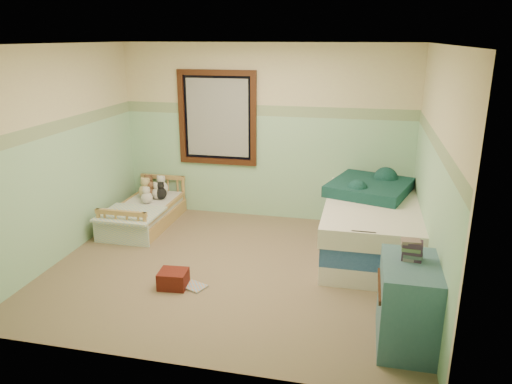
% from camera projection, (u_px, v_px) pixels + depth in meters
% --- Properties ---
extents(floor, '(4.20, 3.60, 0.02)m').
position_uv_depth(floor, '(233.00, 269.00, 5.69)').
color(floor, '#756246').
rests_on(floor, ground).
extents(ceiling, '(4.20, 3.60, 0.02)m').
position_uv_depth(ceiling, '(230.00, 43.00, 4.92)').
color(ceiling, silver).
rests_on(ceiling, wall_back).
extents(wall_back, '(4.20, 0.04, 2.50)m').
position_uv_depth(wall_back, '(265.00, 133.00, 6.98)').
color(wall_back, beige).
rests_on(wall_back, floor).
extents(wall_front, '(4.20, 0.04, 2.50)m').
position_uv_depth(wall_front, '(167.00, 223.00, 3.63)').
color(wall_front, beige).
rests_on(wall_front, floor).
extents(wall_left, '(0.04, 3.60, 2.50)m').
position_uv_depth(wall_left, '(60.00, 154.00, 5.74)').
color(wall_left, beige).
rests_on(wall_left, floor).
extents(wall_right, '(0.04, 3.60, 2.50)m').
position_uv_depth(wall_right, '(434.00, 175.00, 4.86)').
color(wall_right, beige).
rests_on(wall_right, floor).
extents(wainscot_mint, '(4.20, 0.01, 1.50)m').
position_uv_depth(wainscot_mint, '(265.00, 167.00, 7.12)').
color(wainscot_mint, '#9FCEA1').
rests_on(wainscot_mint, floor).
extents(border_strip, '(4.20, 0.01, 0.15)m').
position_uv_depth(border_strip, '(265.00, 111.00, 6.86)').
color(border_strip, '#4F794D').
rests_on(border_strip, wall_back).
extents(window_frame, '(1.16, 0.06, 1.36)m').
position_uv_depth(window_frame, '(217.00, 118.00, 7.03)').
color(window_frame, '#43220F').
rests_on(window_frame, wall_back).
extents(window_blinds, '(0.92, 0.01, 1.12)m').
position_uv_depth(window_blinds, '(217.00, 118.00, 7.03)').
color(window_blinds, '#B9B9B5').
rests_on(window_blinds, window_frame).
extents(toddler_bed_frame, '(0.71, 1.42, 0.18)m').
position_uv_depth(toddler_bed_frame, '(146.00, 219.00, 6.97)').
color(toddler_bed_frame, '#AF7D43').
rests_on(toddler_bed_frame, floor).
extents(toddler_mattress, '(0.65, 1.36, 0.12)m').
position_uv_depth(toddler_mattress, '(145.00, 209.00, 6.92)').
color(toddler_mattress, silver).
rests_on(toddler_mattress, toddler_bed_frame).
extents(patchwork_quilt, '(0.77, 0.71, 0.03)m').
position_uv_depth(patchwork_quilt, '(130.00, 214.00, 6.49)').
color(patchwork_quilt, '#8BB3DA').
rests_on(patchwork_quilt, toddler_mattress).
extents(plush_bed_brown, '(0.20, 0.20, 0.20)m').
position_uv_depth(plush_bed_brown, '(149.00, 187.00, 7.37)').
color(plush_bed_brown, brown).
rests_on(plush_bed_brown, toddler_mattress).
extents(plush_bed_white, '(0.20, 0.20, 0.20)m').
position_uv_depth(plush_bed_white, '(162.00, 188.00, 7.32)').
color(plush_bed_white, silver).
rests_on(plush_bed_white, toddler_mattress).
extents(plush_bed_tan, '(0.21, 0.21, 0.21)m').
position_uv_depth(plush_bed_tan, '(146.00, 191.00, 7.15)').
color(plush_bed_tan, tan).
rests_on(plush_bed_tan, toddler_mattress).
extents(plush_bed_dark, '(0.18, 0.18, 0.18)m').
position_uv_depth(plush_bed_dark, '(161.00, 193.00, 7.11)').
color(plush_bed_dark, black).
rests_on(plush_bed_dark, toddler_mattress).
extents(plush_floor_cream, '(0.24, 0.24, 0.24)m').
position_uv_depth(plush_floor_cream, '(108.00, 225.00, 6.66)').
color(plush_floor_cream, beige).
rests_on(plush_floor_cream, floor).
extents(plush_floor_tan, '(0.22, 0.22, 0.22)m').
position_uv_depth(plush_floor_tan, '(111.00, 223.00, 6.74)').
color(plush_floor_tan, tan).
rests_on(plush_floor_tan, floor).
extents(twin_bed_frame, '(1.09, 2.17, 0.22)m').
position_uv_depth(twin_bed_frame, '(370.00, 241.00, 6.15)').
color(twin_bed_frame, white).
rests_on(twin_bed_frame, floor).
extents(twin_boxspring, '(1.09, 2.17, 0.22)m').
position_uv_depth(twin_boxspring, '(371.00, 225.00, 6.08)').
color(twin_boxspring, navy).
rests_on(twin_boxspring, twin_bed_frame).
extents(twin_mattress, '(1.13, 2.22, 0.22)m').
position_uv_depth(twin_mattress, '(373.00, 208.00, 6.01)').
color(twin_mattress, white).
rests_on(twin_mattress, twin_boxspring).
extents(teal_blanket, '(1.17, 1.21, 0.14)m').
position_uv_depth(teal_blanket, '(370.00, 187.00, 6.25)').
color(teal_blanket, black).
rests_on(teal_blanket, twin_mattress).
extents(dresser, '(0.48, 0.76, 0.76)m').
position_uv_depth(dresser, '(408.00, 304.00, 4.18)').
color(dresser, '#3D6675').
rests_on(dresser, floor).
extents(book_stack, '(0.18, 0.15, 0.16)m').
position_uv_depth(book_stack, '(412.00, 250.00, 4.13)').
color(book_stack, '#522B34').
rests_on(book_stack, dresser).
extents(red_pillow, '(0.32, 0.28, 0.19)m').
position_uv_depth(red_pillow, '(173.00, 279.00, 5.23)').
color(red_pillow, maroon).
rests_on(red_pillow, floor).
extents(floor_book, '(0.30, 0.27, 0.02)m').
position_uv_depth(floor_book, '(194.00, 286.00, 5.24)').
color(floor_book, '#CC833F').
rests_on(floor_book, floor).
extents(extra_plush_0, '(0.17, 0.17, 0.17)m').
position_uv_depth(extra_plush_0, '(158.00, 193.00, 7.11)').
color(extra_plush_0, beige).
rests_on(extra_plush_0, toddler_mattress).
extents(extra_plush_1, '(0.17, 0.17, 0.17)m').
position_uv_depth(extra_plush_1, '(151.00, 193.00, 7.15)').
color(extra_plush_1, brown).
rests_on(extra_plush_1, toddler_mattress).
extents(extra_plush_2, '(0.17, 0.17, 0.17)m').
position_uv_depth(extra_plush_2, '(147.00, 198.00, 6.93)').
color(extra_plush_2, beige).
rests_on(extra_plush_2, toddler_mattress).
extents(extra_plush_3, '(0.15, 0.15, 0.15)m').
position_uv_depth(extra_plush_3, '(151.00, 193.00, 7.17)').
color(extra_plush_3, tan).
rests_on(extra_plush_3, toddler_mattress).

